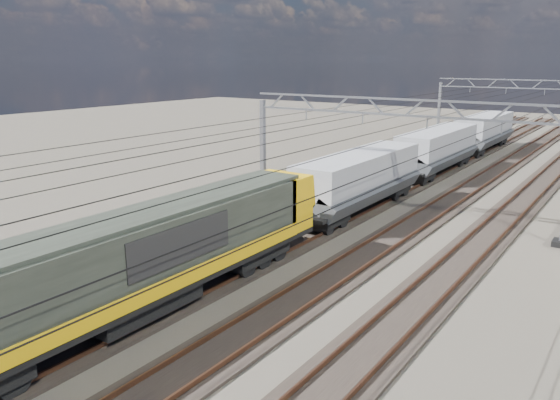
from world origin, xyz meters
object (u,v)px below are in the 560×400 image
Objects in this scene: trackside_cabinet at (86,244)px; locomotive at (136,260)px; hopper_wagon_mid at (438,147)px; catenary_gantry_mid at (392,153)px; hopper_wagon_third at (484,130)px; hopper_wagon_lead at (360,177)px; catenary_gantry_far at (523,109)px.

locomotive is at bearing -28.46° from trackside_cabinet.
hopper_wagon_mid is at bearing 90.00° from locomotive.
hopper_wagon_mid is at bearing 98.08° from catenary_gantry_mid.
locomotive is at bearing -90.00° from hopper_wagon_third.
hopper_wagon_lead is 11.15× the size of trackside_cabinet.
catenary_gantry_mid is 0.94× the size of locomotive.
hopper_wagon_lead is (-2.00, -36.11, -1.67)m from catenary_gantry_far.
catenary_gantry_far is at bearing 87.87° from locomotive.
hopper_wagon_mid reaches higher than trackside_cabinet.
locomotive is at bearing -90.00° from hopper_wagon_lead.
catenary_gantry_mid is at bearing 53.47° from trackside_cabinet.
catenary_gantry_mid reaches higher than hopper_wagon_mid.
catenary_gantry_mid is 1.53× the size of hopper_wagon_lead.
trackside_cabinet is (-6.60, 2.58, -1.45)m from locomotive.
catenary_gantry_far is 0.94× the size of locomotive.
catenary_gantry_far is (0.00, 36.00, 0.00)m from catenary_gantry_mid.
hopper_wagon_mid is 30.07m from trackside_cabinet.
catenary_gantry_far is at bearing 90.00° from catenary_gantry_mid.
locomotive is 18.10× the size of trackside_cabinet.
hopper_wagon_mid is (-2.00, 14.09, -1.67)m from catenary_gantry_mid.
hopper_wagon_lead and hopper_wagon_third have the same top height.
locomotive is 17.70m from hopper_wagon_lead.
hopper_wagon_third is (-0.00, 46.10, -0.09)m from locomotive.
hopper_wagon_mid is at bearing 70.24° from trackside_cabinet.
catenary_gantry_mid and catenary_gantry_far have the same top height.
catenary_gantry_mid is 17.07× the size of trackside_cabinet.
catenary_gantry_far is at bearing 86.83° from hopper_wagon_lead.
locomotive is at bearing -92.13° from catenary_gantry_far.
hopper_wagon_lead and hopper_wagon_mid have the same top height.
catenary_gantry_mid reaches higher than trackside_cabinet.
hopper_wagon_lead is 1.00× the size of hopper_wagon_third.
hopper_wagon_third is at bearing 90.00° from locomotive.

